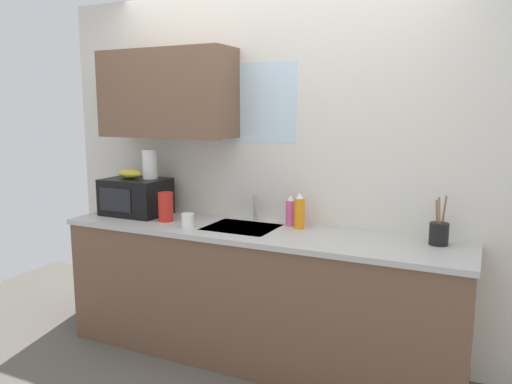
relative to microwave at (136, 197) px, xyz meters
The scene contains 11 objects.
kitchen_wall_assembly 0.97m from the microwave, 16.68° to the left, with size 3.48×0.42×2.50m.
counter_unit 1.17m from the microwave, ahead, with size 2.71×0.63×0.90m.
sink_faucet 0.92m from the microwave, 11.98° to the left, with size 0.03×0.03×0.19m, color #B2B5BA.
microwave is the anchor object (origin of this frame).
banana_bunch 0.18m from the microwave, behind, with size 0.20×0.11×0.07m, color gold.
paper_towel_roll 0.27m from the microwave, 27.17° to the left, with size 0.11×0.11×0.22m, color white.
dish_soap_bottle_pink 1.19m from the microwave, ahead, with size 0.06×0.06×0.21m.
dish_soap_bottle_orange 1.27m from the microwave, ahead, with size 0.07×0.07×0.24m.
cereal_canister 0.36m from the microwave, 16.13° to the right, with size 0.10×0.10×0.21m, color red.
mug_white 0.62m from the microwave, 17.91° to the right, with size 0.08×0.08×0.10m, color white.
utensil_crock 2.14m from the microwave, ahead, with size 0.11×0.11×0.29m.
Camera 1 is at (1.36, -2.86, 1.68)m, focal length 34.73 mm.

